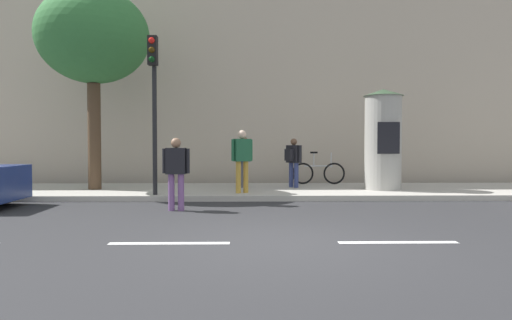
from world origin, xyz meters
name	(u,v)px	position (x,y,z in m)	size (l,w,h in m)	color
ground_plane	(284,243)	(0.00, 0.00, 0.00)	(80.00, 80.00, 0.00)	#2B2B2D
sidewalk_curb	(266,191)	(0.00, 7.00, 0.07)	(36.00, 4.00, 0.15)	#B2ADA3
lane_markings	(284,243)	(0.00, 0.00, 0.00)	(25.80, 0.16, 0.01)	silver
building_backdrop	(261,40)	(0.00, 12.00, 5.72)	(36.00, 5.00, 11.45)	#B7A893
traffic_light	(154,88)	(-2.99, 5.24, 2.94)	(0.24, 0.45, 4.12)	black
poster_column	(383,139)	(3.45, 6.65, 1.65)	(1.17, 1.17, 2.95)	#9E9B93
street_tree	(93,38)	(-5.07, 6.85, 4.62)	(3.25, 3.25, 5.89)	#4C3826
pedestrian_in_light_jacket	(176,167)	(-2.13, 3.43, 0.97)	(0.61, 0.40, 1.62)	#724C84
pedestrian_near_pole	(242,155)	(-0.70, 5.75, 1.18)	(0.58, 0.51, 1.72)	#B78C33
pedestrian_with_bag	(293,158)	(0.87, 7.33, 1.05)	(0.53, 0.54, 1.52)	navy
pedestrian_in_red_top	(244,157)	(-0.65, 7.40, 1.08)	(0.46, 0.60, 1.58)	#4C4C51
bicycle_leaning	(318,173)	(1.83, 8.48, 0.54)	(1.77, 0.12, 1.09)	black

